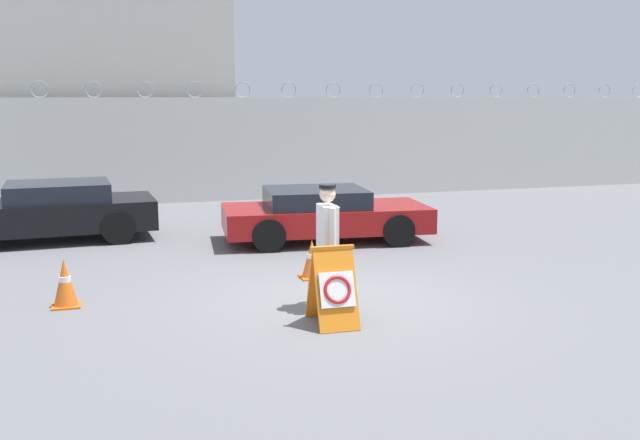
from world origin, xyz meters
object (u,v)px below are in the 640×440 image
at_px(barricade_sign, 333,286).
at_px(security_guard, 328,239).
at_px(parked_car_front_coupe, 50,211).
at_px(traffic_cone_mid, 312,259).
at_px(traffic_cone_near, 65,283).
at_px(parked_car_rear_sedan, 323,214).

xyz_separation_m(barricade_sign, security_guard, (0.16, 0.78, 0.49)).
bearing_deg(barricade_sign, parked_car_front_coupe, 120.84).
bearing_deg(parked_car_front_coupe, traffic_cone_mid, 130.50).
xyz_separation_m(security_guard, traffic_cone_near, (-3.72, 1.17, -0.68)).
relative_size(security_guard, traffic_cone_near, 2.52).
distance_m(barricade_sign, traffic_cone_near, 4.05).
distance_m(traffic_cone_near, traffic_cone_mid, 4.02).
bearing_deg(traffic_cone_near, barricade_sign, -28.63).
bearing_deg(traffic_cone_near, parked_car_front_coupe, 95.86).
bearing_deg(parked_car_rear_sedan, security_guard, -100.79).
xyz_separation_m(parked_car_front_coupe, parked_car_rear_sedan, (5.63, -1.70, -0.06)).
bearing_deg(parked_car_front_coupe, barricade_sign, 116.22).
relative_size(barricade_sign, security_guard, 0.60).
distance_m(barricade_sign, security_guard, 0.93).
bearing_deg(security_guard, traffic_cone_near, 73.77).
bearing_deg(parked_car_front_coupe, parked_car_rear_sedan, 159.89).
bearing_deg(parked_car_rear_sedan, traffic_cone_mid, -105.04).
relative_size(security_guard, parked_car_rear_sedan, 0.41).
relative_size(traffic_cone_mid, parked_car_front_coupe, 0.15).
xyz_separation_m(barricade_sign, parked_car_rear_sedan, (1.54, 5.52, 0.05)).
height_order(traffic_cone_near, parked_car_rear_sedan, parked_car_rear_sedan).
xyz_separation_m(traffic_cone_near, parked_car_front_coupe, (-0.54, 5.28, 0.29)).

